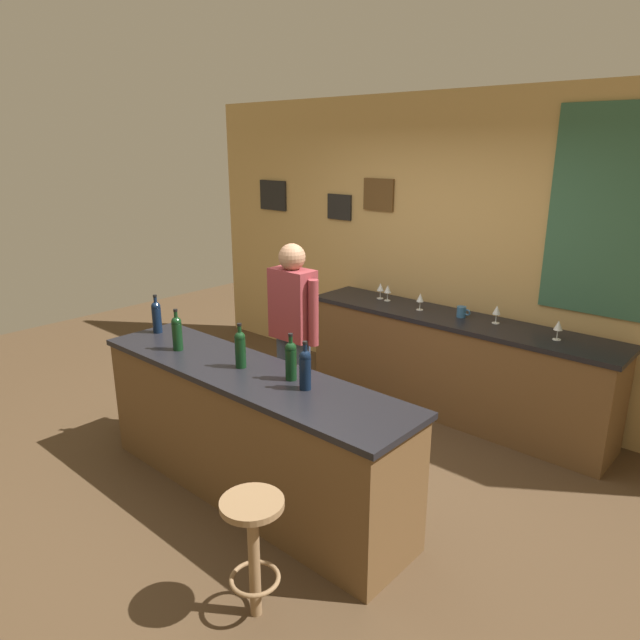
% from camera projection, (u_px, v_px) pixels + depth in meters
% --- Properties ---
extents(ground_plane, '(10.00, 10.00, 0.00)m').
position_uv_depth(ground_plane, '(291.00, 469.00, 4.30)').
color(ground_plane, '#4C3823').
extents(back_wall, '(6.00, 0.09, 2.80)m').
position_uv_depth(back_wall, '(444.00, 248.00, 5.31)').
color(back_wall, tan).
rests_on(back_wall, ground_plane).
extents(bar_counter, '(2.52, 0.60, 0.92)m').
position_uv_depth(bar_counter, '(249.00, 433.00, 3.88)').
color(bar_counter, brown).
rests_on(bar_counter, ground_plane).
extents(side_counter, '(2.84, 0.56, 0.90)m').
position_uv_depth(side_counter, '(452.00, 366.00, 5.09)').
color(side_counter, brown).
rests_on(side_counter, ground_plane).
extents(bartender, '(0.52, 0.21, 1.62)m').
position_uv_depth(bartender, '(293.00, 329.00, 4.54)').
color(bartender, '#384766').
rests_on(bartender, ground_plane).
extents(bar_stool, '(0.32, 0.32, 0.68)m').
position_uv_depth(bar_stool, '(253.00, 539.00, 2.84)').
color(bar_stool, olive).
rests_on(bar_stool, ground_plane).
extents(wine_bottle_a, '(0.07, 0.07, 0.31)m').
position_uv_depth(wine_bottle_a, '(157.00, 316.00, 4.47)').
color(wine_bottle_a, black).
rests_on(wine_bottle_a, bar_counter).
extents(wine_bottle_b, '(0.07, 0.07, 0.31)m').
position_uv_depth(wine_bottle_b, '(177.00, 332.00, 4.09)').
color(wine_bottle_b, black).
rests_on(wine_bottle_b, bar_counter).
extents(wine_bottle_c, '(0.07, 0.07, 0.31)m').
position_uv_depth(wine_bottle_c, '(240.00, 348.00, 3.76)').
color(wine_bottle_c, black).
rests_on(wine_bottle_c, bar_counter).
extents(wine_bottle_d, '(0.07, 0.07, 0.31)m').
position_uv_depth(wine_bottle_d, '(291.00, 359.00, 3.57)').
color(wine_bottle_d, black).
rests_on(wine_bottle_d, bar_counter).
extents(wine_bottle_e, '(0.07, 0.07, 0.31)m').
position_uv_depth(wine_bottle_e, '(305.00, 368.00, 3.43)').
color(wine_bottle_e, black).
rests_on(wine_bottle_e, bar_counter).
extents(wine_glass_a, '(0.07, 0.07, 0.16)m').
position_uv_depth(wine_glass_a, '(380.00, 288.00, 5.54)').
color(wine_glass_a, silver).
rests_on(wine_glass_a, side_counter).
extents(wine_glass_b, '(0.07, 0.07, 0.16)m').
position_uv_depth(wine_glass_b, '(388.00, 290.00, 5.47)').
color(wine_glass_b, silver).
rests_on(wine_glass_b, side_counter).
extents(wine_glass_c, '(0.07, 0.07, 0.16)m').
position_uv_depth(wine_glass_c, '(420.00, 298.00, 5.16)').
color(wine_glass_c, silver).
rests_on(wine_glass_c, side_counter).
extents(wine_glass_d, '(0.07, 0.07, 0.16)m').
position_uv_depth(wine_glass_d, '(497.00, 311.00, 4.77)').
color(wine_glass_d, silver).
rests_on(wine_glass_d, side_counter).
extents(wine_glass_e, '(0.07, 0.07, 0.16)m').
position_uv_depth(wine_glass_e, '(558.00, 326.00, 4.37)').
color(wine_glass_e, silver).
rests_on(wine_glass_e, side_counter).
extents(coffee_mug, '(0.12, 0.08, 0.09)m').
position_uv_depth(coffee_mug, '(462.00, 312.00, 4.96)').
color(coffee_mug, '#336699').
rests_on(coffee_mug, side_counter).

